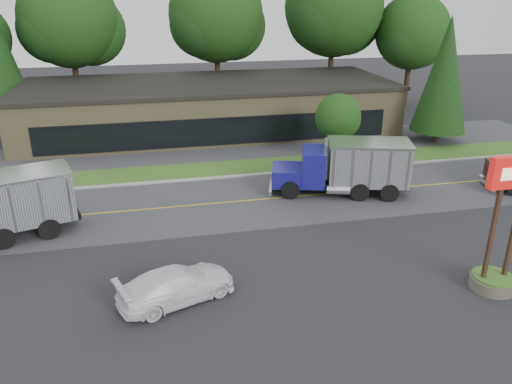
% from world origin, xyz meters
% --- Properties ---
extents(ground, '(140.00, 140.00, 0.00)m').
position_xyz_m(ground, '(0.00, 0.00, 0.00)').
color(ground, '#333338').
rests_on(ground, ground).
extents(road, '(60.00, 8.00, 0.02)m').
position_xyz_m(road, '(0.00, 9.00, 0.00)').
color(road, '#4C4C51').
rests_on(road, ground).
extents(center_line, '(60.00, 0.12, 0.01)m').
position_xyz_m(center_line, '(0.00, 9.00, 0.00)').
color(center_line, gold).
rests_on(center_line, ground).
extents(curb, '(60.00, 0.30, 0.12)m').
position_xyz_m(curb, '(0.00, 13.20, 0.00)').
color(curb, '#9E9E99').
rests_on(curb, ground).
extents(grass_verge, '(60.00, 3.40, 0.03)m').
position_xyz_m(grass_verge, '(0.00, 15.00, 0.00)').
color(grass_verge, '#3D6522').
rests_on(grass_verge, ground).
extents(far_parking, '(60.00, 7.00, 0.02)m').
position_xyz_m(far_parking, '(0.00, 20.00, 0.00)').
color(far_parking, '#4C4C51').
rests_on(far_parking, ground).
extents(strip_mall, '(32.00, 12.00, 4.00)m').
position_xyz_m(strip_mall, '(2.00, 26.00, 2.00)').
color(strip_mall, '#8E7D57').
rests_on(strip_mall, ground).
extents(bilo_sign, '(2.20, 1.90, 5.95)m').
position_xyz_m(bilo_sign, '(10.50, -2.50, 2.02)').
color(bilo_sign, '#6B6054').
rests_on(bilo_sign, ground).
extents(tree_far_b, '(9.73, 9.16, 13.88)m').
position_xyz_m(tree_far_b, '(-9.85, 34.12, 8.86)').
color(tree_far_b, '#382619').
rests_on(tree_far_b, ground).
extents(tree_far_c, '(9.97, 9.38, 14.22)m').
position_xyz_m(tree_far_c, '(4.15, 34.12, 9.08)').
color(tree_far_c, '#382619').
rests_on(tree_far_c, ground).
extents(tree_far_d, '(10.66, 10.03, 15.21)m').
position_xyz_m(tree_far_d, '(16.16, 33.13, 9.71)').
color(tree_far_d, '#382619').
rests_on(tree_far_d, ground).
extents(tree_far_e, '(8.11, 7.63, 11.56)m').
position_xyz_m(tree_far_e, '(24.12, 31.10, 7.38)').
color(tree_far_e, '#382619').
rests_on(tree_far_e, ground).
extents(evergreen_right, '(4.45, 4.45, 10.11)m').
position_xyz_m(evergreen_right, '(20.00, 18.00, 5.55)').
color(evergreen_right, '#382619').
rests_on(evergreen_right, ground).
extents(tree_verge, '(3.52, 3.31, 5.01)m').
position_xyz_m(tree_verge, '(10.05, 15.04, 3.18)').
color(tree_verge, '#382619').
rests_on(tree_verge, ground).
extents(dump_truck_blue, '(8.69, 4.69, 3.36)m').
position_xyz_m(dump_truck_blue, '(8.45, 8.87, 1.81)').
color(dump_truck_blue, black).
rests_on(dump_truck_blue, ground).
extents(rally_car, '(5.28, 3.58, 1.42)m').
position_xyz_m(rally_car, '(-2.76, -0.50, 0.71)').
color(rally_car, white).
rests_on(rally_car, ground).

